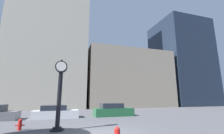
% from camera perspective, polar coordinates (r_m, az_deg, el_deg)
% --- Properties ---
extents(building_tall_tower, '(14.16, 12.00, 40.72)m').
position_cam_1_polar(building_tall_tower, '(37.45, -21.38, 18.72)').
color(building_tall_tower, '#BCB29E').
rests_on(building_tall_tower, ground_plane).
extents(building_storefront_row, '(18.42, 12.00, 12.11)m').
position_cam_1_polar(building_storefront_row, '(35.35, 5.20, -4.87)').
color(building_storefront_row, gray).
rests_on(building_storefront_row, ground_plane).
extents(building_glass_modern, '(12.49, 12.00, 22.33)m').
position_cam_1_polar(building_glass_modern, '(44.97, 24.70, 1.32)').
color(building_glass_modern, '#1E2838').
rests_on(building_glass_modern, ground_plane).
extents(street_clock, '(0.80, 0.80, 4.45)m').
position_cam_1_polar(street_clock, '(10.18, -19.32, -8.75)').
color(street_clock, black).
rests_on(street_clock, ground_plane).
extents(car_white, '(4.30, 1.80, 1.23)m').
position_cam_1_polar(car_white, '(16.51, -20.68, -15.90)').
color(car_white, silver).
rests_on(car_white, ground_plane).
extents(car_green, '(4.26, 1.93, 1.36)m').
position_cam_1_polar(car_green, '(17.18, 0.31, -16.22)').
color(car_green, '#236038').
rests_on(car_green, ground_plane).
extents(fire_hydrant_near, '(0.51, 0.22, 0.67)m').
position_cam_1_polar(fire_hydrant_near, '(11.47, -31.65, -18.12)').
color(fire_hydrant_near, red).
rests_on(fire_hydrant_near, ground_plane).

